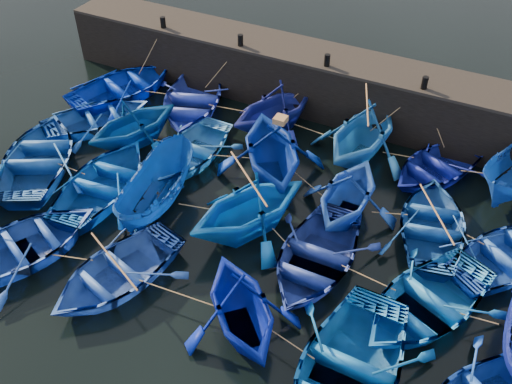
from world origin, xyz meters
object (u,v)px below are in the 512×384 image
at_px(boat_13, 40,157).
at_px(boat_0, 123,86).
at_px(boat_8, 190,150).
at_px(wooden_crate, 280,120).

bearing_deg(boat_13, boat_0, -114.64).
xyz_separation_m(boat_8, boat_13, (-4.91, -3.10, 0.11)).
relative_size(boat_0, wooden_crate, 11.66).
bearing_deg(boat_8, wooden_crate, 9.57).
bearing_deg(boat_13, wooden_crate, 174.54).
distance_m(boat_8, boat_13, 5.81).
bearing_deg(boat_8, boat_0, 153.72).
height_order(boat_8, boat_13, boat_13).
relative_size(boat_0, boat_8, 1.18).
distance_m(boat_8, wooden_crate, 4.28).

